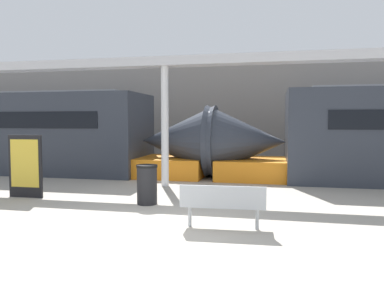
{
  "coord_description": "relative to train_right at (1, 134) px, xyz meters",
  "views": [
    {
      "loc": [
        2.25,
        -6.53,
        2.04
      ],
      "look_at": [
        0.04,
        3.84,
        1.4
      ],
      "focal_mm": 35.0,
      "sensor_mm": 36.0,
      "label": 1
    }
  ],
  "objects": [
    {
      "name": "station_wall",
      "position": [
        8.75,
        4.17,
        0.99
      ],
      "size": [
        56.0,
        0.2,
        5.0
      ],
      "primitive_type": "cube",
      "color": "gray",
      "rests_on": "ground_plane"
    },
    {
      "name": "ground_plane",
      "position": [
        8.75,
        -6.98,
        -1.51
      ],
      "size": [
        60.0,
        60.0,
        0.0
      ],
      "primitive_type": "plane",
      "color": "#A8A093"
    },
    {
      "name": "poster_board",
      "position": [
        4.56,
        -4.71,
        -0.66
      ],
      "size": [
        0.98,
        0.07,
        1.68
      ],
      "color": "black",
      "rests_on": "ground_plane"
    },
    {
      "name": "canopy_beam",
      "position": [
        7.71,
        -2.17,
        2.38
      ],
      "size": [
        28.0,
        0.6,
        0.28
      ],
      "primitive_type": "cube",
      "color": "#B7B7BC",
      "rests_on": "support_column_near"
    },
    {
      "name": "trash_bin",
      "position": [
        8.01,
        -4.79,
        -1.02
      ],
      "size": [
        0.52,
        0.52,
        0.97
      ],
      "color": "black",
      "rests_on": "ground_plane"
    },
    {
      "name": "support_column_near",
      "position": [
        7.71,
        -2.17,
        0.36
      ],
      "size": [
        0.24,
        0.24,
        3.75
      ],
      "primitive_type": "cylinder",
      "color": "silver",
      "rests_on": "ground_plane"
    },
    {
      "name": "bench_near",
      "position": [
        10.11,
        -6.55,
        -1.0
      ],
      "size": [
        1.63,
        0.52,
        0.85
      ],
      "rotation": [
        0.0,
        0.0,
        0.05
      ],
      "color": "#ADB2B7",
      "rests_on": "ground_plane"
    },
    {
      "name": "train_right",
      "position": [
        0.0,
        0.0,
        0.0
      ],
      "size": [
        17.84,
        2.93,
        3.2
      ],
      "color": "#2D333D",
      "rests_on": "ground_plane"
    }
  ]
}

